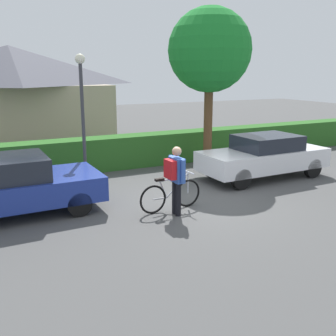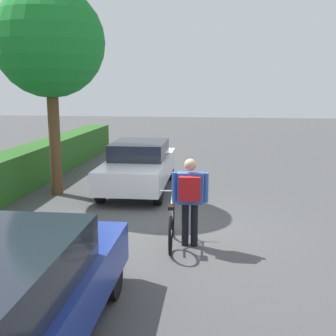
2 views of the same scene
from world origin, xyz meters
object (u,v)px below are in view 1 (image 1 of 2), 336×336
parked_car_far (264,156)px  person_rider (175,174)px  street_lamp (82,101)px  tree_kerbside (210,51)px  parked_car_near (2,186)px  bicycle (171,195)px

parked_car_far → person_rider: 4.42m
parked_car_far → street_lamp: bearing=161.7°
street_lamp → tree_kerbside: 4.74m
parked_car_far → tree_kerbside: size_ratio=0.77×
parked_car_near → person_rider: 4.00m
person_rider → parked_car_near: bearing=154.3°
parked_car_far → parked_car_near: bearing=-180.0°
person_rider → parked_car_far: bearing=23.1°
bicycle → tree_kerbside: (3.24, 3.51, 3.57)m
person_rider → tree_kerbside: 5.87m
person_rider → tree_kerbside: tree_kerbside is taller
parked_car_far → street_lamp: (-5.25, 1.74, 1.77)m
bicycle → street_lamp: street_lamp is taller
parked_car_far → tree_kerbside: bearing=109.8°
bicycle → street_lamp: (-1.25, 3.13, 2.09)m
parked_car_near → bicycle: parked_car_near is taller
parked_car_near → bicycle: (3.65, -1.39, -0.35)m
parked_car_near → parked_car_far: bearing=0.0°
person_rider → tree_kerbside: size_ratio=0.30×
person_rider → tree_kerbside: bearing=49.4°
parked_car_near → tree_kerbside: tree_kerbside is taller
parked_car_far → street_lamp: size_ratio=1.11×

